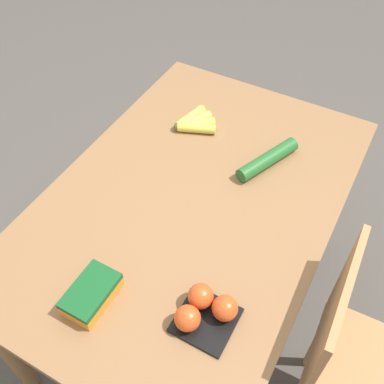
# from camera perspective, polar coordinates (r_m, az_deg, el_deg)

# --- Properties ---
(ground_plane) EXTENTS (12.00, 12.00, 0.00)m
(ground_plane) POSITION_cam_1_polar(r_m,az_deg,el_deg) (2.13, 0.00, -13.74)
(ground_plane) COLOR #4C4742
(dining_table) EXTENTS (1.38, 0.92, 0.74)m
(dining_table) POSITION_cam_1_polar(r_m,az_deg,el_deg) (1.59, 0.00, -2.92)
(dining_table) COLOR olive
(dining_table) RESTS_ON ground_plane
(chair) EXTENTS (0.43, 0.41, 0.93)m
(chair) POSITION_cam_1_polar(r_m,az_deg,el_deg) (1.57, 19.73, -20.51)
(chair) COLOR #A87547
(chair) RESTS_ON ground_plane
(banana_bunch) EXTENTS (0.16, 0.16, 0.04)m
(banana_bunch) POSITION_cam_1_polar(r_m,az_deg,el_deg) (1.77, 0.21, 8.78)
(banana_bunch) COLOR brown
(banana_bunch) RESTS_ON dining_table
(tomato_pack) EXTENTS (0.16, 0.16, 0.08)m
(tomato_pack) POSITION_cam_1_polar(r_m,az_deg,el_deg) (1.25, 1.62, -14.72)
(tomato_pack) COLOR black
(tomato_pack) RESTS_ON dining_table
(carrot_bag) EXTENTS (0.17, 0.10, 0.06)m
(carrot_bag) POSITION_cam_1_polar(r_m,az_deg,el_deg) (1.31, -12.69, -12.42)
(carrot_bag) COLOR orange
(carrot_bag) RESTS_ON dining_table
(cucumber_near) EXTENTS (0.26, 0.15, 0.05)m
(cucumber_near) POSITION_cam_1_polar(r_m,az_deg,el_deg) (1.63, 9.58, 4.10)
(cucumber_near) COLOR #236028
(cucumber_near) RESTS_ON dining_table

